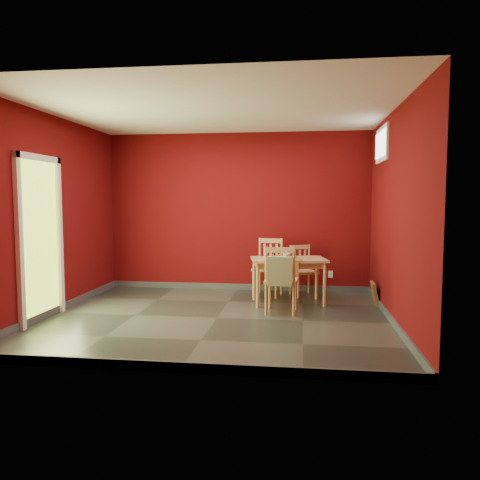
# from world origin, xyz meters

# --- Properties ---
(ground) EXTENTS (4.50, 4.50, 0.00)m
(ground) POSITION_xyz_m (0.00, 0.00, 0.00)
(ground) COLOR #2D342D
(ground) RESTS_ON ground
(room_shell) EXTENTS (4.50, 4.50, 4.50)m
(room_shell) POSITION_xyz_m (0.00, 0.00, 0.05)
(room_shell) COLOR #58090B
(room_shell) RESTS_ON ground
(doorway) EXTENTS (0.06, 1.01, 2.13)m
(doorway) POSITION_xyz_m (-2.23, -0.40, 1.12)
(doorway) COLOR #B7D838
(doorway) RESTS_ON ground
(window) EXTENTS (0.05, 0.90, 0.50)m
(window) POSITION_xyz_m (2.23, 1.00, 2.35)
(window) COLOR white
(window) RESTS_ON room_shell
(outlet_plate) EXTENTS (0.08, 0.02, 0.12)m
(outlet_plate) POSITION_xyz_m (1.60, 1.99, 0.30)
(outlet_plate) COLOR silver
(outlet_plate) RESTS_ON room_shell
(dining_table) EXTENTS (1.19, 0.83, 0.68)m
(dining_table) POSITION_xyz_m (0.91, 1.02, 0.60)
(dining_table) COLOR tan
(dining_table) RESTS_ON ground
(table_runner) EXTENTS (0.43, 0.71, 0.33)m
(table_runner) POSITION_xyz_m (0.91, 0.91, 0.63)
(table_runner) COLOR #A8712B
(table_runner) RESTS_ON dining_table
(chair_far_left) EXTENTS (0.51, 0.51, 0.93)m
(chair_far_left) POSITION_xyz_m (0.57, 1.56, 0.47)
(chair_far_left) COLOR tan
(chair_far_left) RESTS_ON ground
(chair_far_right) EXTENTS (0.50, 0.50, 0.82)m
(chair_far_right) POSITION_xyz_m (1.13, 1.64, 0.42)
(chair_far_right) COLOR tan
(chair_far_right) RESTS_ON ground
(chair_near) EXTENTS (0.46, 0.46, 0.93)m
(chair_near) POSITION_xyz_m (0.83, 0.37, 0.48)
(chair_near) COLOR tan
(chair_near) RESTS_ON ground
(tote_bag) EXTENTS (0.33, 0.19, 0.46)m
(tote_bag) POSITION_xyz_m (0.82, 0.15, 0.62)
(tote_bag) COLOR #92A569
(tote_bag) RESTS_ON chair_near
(cat) EXTENTS (0.29, 0.42, 0.19)m
(cat) POSITION_xyz_m (0.92, 0.97, 0.78)
(cat) COLOR slate
(cat) RESTS_ON table_runner
(picture_frame) EXTENTS (0.12, 0.34, 0.34)m
(picture_frame) POSITION_xyz_m (2.19, 1.06, 0.17)
(picture_frame) COLOR brown
(picture_frame) RESTS_ON ground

